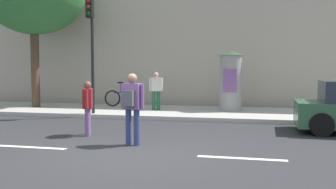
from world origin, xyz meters
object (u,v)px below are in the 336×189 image
Objects in this scene: pedestrian_with_backpack at (88,104)px; poster_column at (231,80)px; traffic_light at (91,36)px; pedestrian_in_red_top at (156,88)px; bicycle_leaning at (124,98)px; pedestrian_with_bag at (132,103)px.

poster_column is at bearing 58.49° from pedestrian_with_backpack.
traffic_light reaches higher than pedestrian_in_red_top.
traffic_light is at bearing -156.48° from poster_column.
bicycle_leaning is (0.26, 2.79, -2.49)m from traffic_light.
pedestrian_with_backpack is 1.87m from pedestrian_with_bag.
pedestrian_with_bag reaches higher than pedestrian_with_backpack.
bicycle_leaning is at bearing 84.67° from traffic_light.
pedestrian_with_bag is at bearing -31.54° from pedestrian_with_backpack.
poster_column is 6.93m from pedestrian_with_bag.
traffic_light is 4.39m from pedestrian_with_backpack.
poster_column is 1.62× the size of pedestrian_with_backpack.
traffic_light is 1.78× the size of poster_column.
poster_column reaches higher than pedestrian_in_red_top.
pedestrian_in_red_top is at bearing -31.83° from bicycle_leaning.
pedestrian_in_red_top is (2.02, 1.70, -2.00)m from traffic_light.
pedestrian_with_bag reaches higher than pedestrian_in_red_top.
traffic_light is 3.31m from pedestrian_in_red_top.
bicycle_leaning is (-1.76, 1.09, -0.49)m from pedestrian_in_red_top.
traffic_light reaches higher than bicycle_leaning.
pedestrian_with_bag is at bearing -80.37° from pedestrian_in_red_top.
poster_column is 4.83m from bicycle_leaning.
poster_column reaches higher than pedestrian_with_bag.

